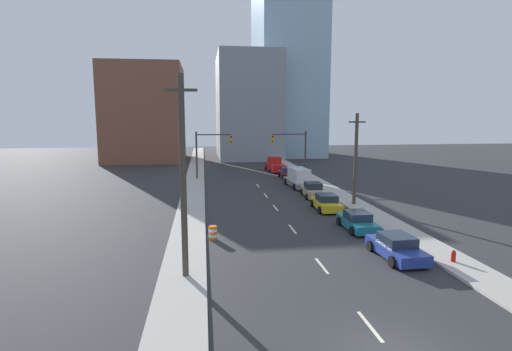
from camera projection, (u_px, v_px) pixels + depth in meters
sidewalk_left at (196, 173)px, 58.69m from camera, size 2.46×93.19×0.17m
sidewalk_right at (297, 171)px, 60.68m from camera, size 2.46×93.19×0.17m
lane_stripe_at_2m at (370, 326)px, 15.97m from camera, size 0.16×2.40×0.01m
lane_stripe_at_9m at (322, 266)px, 22.41m from camera, size 0.16×2.40×0.01m
lane_stripe_at_16m at (292, 229)px, 29.71m from camera, size 0.16×2.40×0.01m
lane_stripe_at_23m at (276, 208)px, 36.64m from camera, size 0.16×2.40×0.01m
lane_stripe_at_29m at (266, 196)px, 42.21m from camera, size 0.16×2.40×0.01m
lane_stripe_at_35m at (258, 186)px, 48.26m from camera, size 0.16×2.40×0.01m
building_brick_left at (145, 113)px, 75.21m from camera, size 14.00×16.00×17.75m
building_office_center at (247, 107)px, 81.50m from camera, size 12.00×20.00×20.52m
building_glass_right at (287, 59)px, 85.11m from camera, size 13.00×20.00×40.80m
traffic_signal_left at (207, 148)px, 52.51m from camera, size 4.85×0.35×6.33m
traffic_signal_right at (296, 147)px, 54.05m from camera, size 4.85×0.35×6.33m
utility_pole_left_near at (183, 177)px, 19.89m from camera, size 1.60×0.32×10.38m
utility_pole_right_mid at (356, 159)px, 36.90m from camera, size 1.60×0.32×8.61m
traffic_barrel at (213, 233)px, 27.10m from camera, size 0.56×0.56×0.95m
fire_hydrant at (453, 257)px, 22.56m from camera, size 0.26×0.26×0.84m
sedan_blue at (396, 247)px, 23.59m from camera, size 2.29×4.55×1.40m
sedan_teal at (357, 221)px, 29.50m from camera, size 2.08×4.40×1.35m
sedan_yellow at (327, 203)px, 35.73m from camera, size 2.22×4.39×1.41m
sedan_tan at (313, 190)px, 41.46m from camera, size 2.23×4.37×1.54m
box_truck_gray at (299, 178)px, 47.21m from camera, size 2.53×6.36×2.26m
sedan_maroon at (288, 173)px, 54.21m from camera, size 2.08×4.41×1.43m
pickup_truck_red at (275, 166)px, 60.86m from camera, size 2.64×5.85×2.15m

